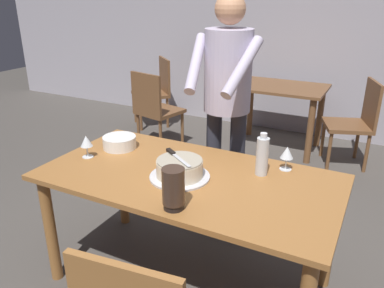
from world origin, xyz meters
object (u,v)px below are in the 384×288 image
at_px(main_dining_table, 188,191).
at_px(cake_knife, 174,154).
at_px(wine_glass_near, 287,153).
at_px(background_table, 279,100).
at_px(water_bottle, 262,156).
at_px(hurricane_lamp, 173,188).
at_px(background_chair_2, 155,108).
at_px(cake_on_platter, 180,169).
at_px(background_chair_1, 156,89).
at_px(plate_stack, 120,142).
at_px(person_cutting_cake, 227,93).
at_px(background_chair_3, 356,120).
at_px(wine_glass_far, 86,142).

xyz_separation_m(main_dining_table, cake_knife, (-0.09, -0.01, 0.22)).
bearing_deg(wine_glass_near, cake_knife, -148.85).
xyz_separation_m(cake_knife, background_table, (-0.06, 2.47, -0.29)).
relative_size(water_bottle, hurricane_lamp, 1.19).
height_order(water_bottle, background_chair_2, water_bottle).
relative_size(cake_on_platter, background_chair_2, 0.38).
relative_size(wine_glass_near, background_chair_1, 0.16).
xyz_separation_m(cake_knife, plate_stack, (-0.51, 0.16, -0.08)).
bearing_deg(cake_on_platter, person_cutting_cake, 91.34).
relative_size(background_chair_1, background_chair_2, 1.00).
height_order(main_dining_table, cake_on_platter, cake_on_platter).
bearing_deg(wine_glass_near, background_chair_2, 141.54).
bearing_deg(background_chair_3, water_bottle, -98.65).
relative_size(plate_stack, background_chair_3, 0.24).
xyz_separation_m(wine_glass_near, person_cutting_cake, (-0.52, 0.32, 0.22)).
distance_m(cake_on_platter, water_bottle, 0.47).
bearing_deg(water_bottle, cake_on_platter, -147.15).
relative_size(cake_on_platter, person_cutting_cake, 0.20).
distance_m(cake_knife, hurricane_lamp, 0.39).
relative_size(main_dining_table, background_chair_1, 1.88).
distance_m(main_dining_table, background_table, 2.47).
height_order(main_dining_table, background_chair_1, background_chair_1).
xyz_separation_m(main_dining_table, wine_glass_near, (0.47, 0.33, 0.21)).
bearing_deg(background_chair_3, background_chair_2, -164.98).
xyz_separation_m(background_table, background_chair_2, (-1.24, -0.66, -0.09)).
xyz_separation_m(plate_stack, background_chair_2, (-0.79, 1.65, -0.30)).
height_order(wine_glass_far, water_bottle, water_bottle).
relative_size(main_dining_table, person_cutting_cake, 0.98).
relative_size(plate_stack, person_cutting_cake, 0.13).
distance_m(hurricane_lamp, background_chair_2, 2.64).
distance_m(plate_stack, wine_glass_near, 1.09).
relative_size(person_cutting_cake, background_chair_2, 1.91).
distance_m(cake_knife, background_chair_3, 2.52).
xyz_separation_m(cake_knife, person_cutting_cake, (0.04, 0.66, 0.21)).
bearing_deg(main_dining_table, water_bottle, 29.26).
distance_m(wine_glass_near, background_table, 2.24).
relative_size(cake_on_platter, background_table, 0.34).
height_order(hurricane_lamp, background_table, hurricane_lamp).
bearing_deg(hurricane_lamp, plate_stack, 144.61).
relative_size(main_dining_table, hurricane_lamp, 8.04).
distance_m(cake_on_platter, plate_stack, 0.60).
relative_size(wine_glass_far, background_table, 0.14).
distance_m(cake_on_platter, hurricane_lamp, 0.33).
bearing_deg(wine_glass_near, background_table, 106.05).
bearing_deg(background_chair_1, plate_stack, -62.51).
height_order(cake_on_platter, water_bottle, water_bottle).
bearing_deg(cake_on_platter, plate_stack, 160.56).
height_order(main_dining_table, background_chair_3, background_chair_3).
distance_m(plate_stack, water_bottle, 0.96).
bearing_deg(wine_glass_far, hurricane_lamp, -19.72).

